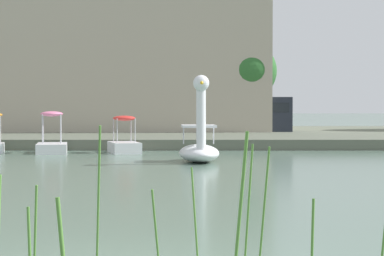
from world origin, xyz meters
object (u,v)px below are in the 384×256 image
tree_broadleaf_right (240,72)px  parked_van (247,113)px  pedal_boat_red (124,142)px  swan_boat (199,145)px  pedal_boat_pink (51,142)px

tree_broadleaf_right → parked_van: bearing=-61.8°
pedal_boat_red → parked_van: (5.62, 11.71, 1.03)m
swan_boat → parked_van: size_ratio=0.58×
pedal_boat_red → tree_broadleaf_right: 13.79m
swan_boat → pedal_boat_pink: 7.36m
pedal_boat_pink → tree_broadleaf_right: size_ratio=0.42×
pedal_boat_red → tree_broadleaf_right: tree_broadleaf_right is taller
swan_boat → tree_broadleaf_right: 17.68m
pedal_boat_pink → parked_van: 14.57m
tree_broadleaf_right → parked_van: 2.36m
pedal_boat_pink → tree_broadleaf_right: (8.07, 12.46, 3.31)m
pedal_boat_pink → parked_van: size_ratio=0.48×
pedal_boat_pink → parked_van: bearing=54.8°
tree_broadleaf_right → pedal_boat_pink: bearing=-122.9°
pedal_boat_red → pedal_boat_pink: bearing=-176.6°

